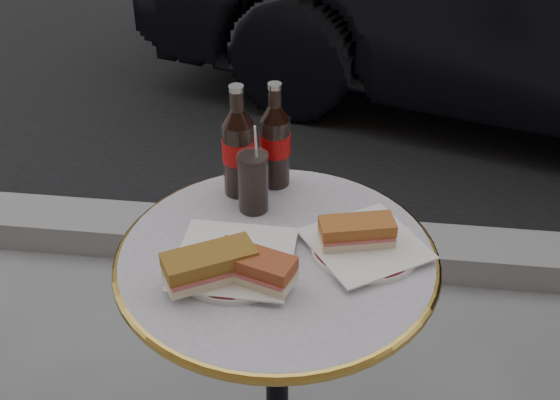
# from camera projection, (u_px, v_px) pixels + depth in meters

# --- Properties ---
(curb) EXTENTS (40.00, 0.20, 0.12)m
(curb) POSITION_uv_depth(u_px,v_px,m) (310.00, 245.00, 2.46)
(curb) COLOR gray
(curb) RESTS_ON ground
(bistro_table) EXTENTS (0.62, 0.62, 0.73)m
(bistro_table) POSITION_uv_depth(u_px,v_px,m) (277.00, 382.00, 1.54)
(bistro_table) COLOR #BAB2C4
(bistro_table) RESTS_ON ground
(plate_left) EXTENTS (0.27, 0.27, 0.01)m
(plate_left) POSITION_uv_depth(u_px,v_px,m) (234.00, 262.00, 1.30)
(plate_left) COLOR silver
(plate_left) RESTS_ON bistro_table
(plate_right) EXTENTS (0.28, 0.28, 0.01)m
(plate_right) POSITION_uv_depth(u_px,v_px,m) (365.00, 247.00, 1.34)
(plate_right) COLOR white
(plate_right) RESTS_ON bistro_table
(sandwich_left_a) EXTENTS (0.18, 0.15, 0.06)m
(sandwich_left_a) POSITION_uv_depth(u_px,v_px,m) (210.00, 267.00, 1.24)
(sandwich_left_a) COLOR olive
(sandwich_left_a) RESTS_ON plate_left
(sandwich_left_b) EXTENTS (0.16, 0.11, 0.05)m
(sandwich_left_b) POSITION_uv_depth(u_px,v_px,m) (254.00, 268.00, 1.24)
(sandwich_left_b) COLOR #9A4727
(sandwich_left_b) RESTS_ON plate_left
(sandwich_right) EXTENTS (0.15, 0.10, 0.05)m
(sandwich_right) POSITION_uv_depth(u_px,v_px,m) (357.00, 233.00, 1.33)
(sandwich_right) COLOR #A75D2A
(sandwich_right) RESTS_ON plate_right
(cola_bottle_left) EXTENTS (0.08, 0.08, 0.25)m
(cola_bottle_left) POSITION_uv_depth(u_px,v_px,m) (238.00, 141.00, 1.44)
(cola_bottle_left) COLOR black
(cola_bottle_left) RESTS_ON bistro_table
(cola_bottle_right) EXTENTS (0.08, 0.08, 0.24)m
(cola_bottle_right) POSITION_uv_depth(u_px,v_px,m) (275.00, 135.00, 1.47)
(cola_bottle_right) COLOR black
(cola_bottle_right) RESTS_ON bistro_table
(cola_glass) EXTENTS (0.08, 0.08, 0.13)m
(cola_glass) POSITION_uv_depth(u_px,v_px,m) (253.00, 182.00, 1.42)
(cola_glass) COLOR black
(cola_glass) RESTS_ON bistro_table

